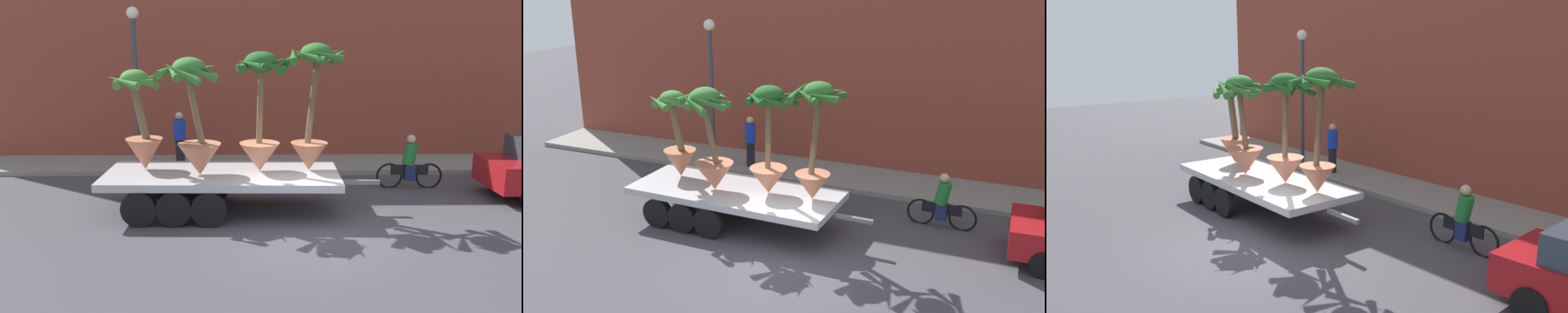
# 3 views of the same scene
# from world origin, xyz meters

# --- Properties ---
(ground_plane) EXTENTS (60.00, 60.00, 0.00)m
(ground_plane) POSITION_xyz_m (0.00, 0.00, 0.00)
(ground_plane) COLOR #423F44
(sidewalk) EXTENTS (24.00, 2.20, 0.15)m
(sidewalk) POSITION_xyz_m (0.00, 6.10, 0.07)
(sidewalk) COLOR gray
(sidewalk) RESTS_ON ground
(building_facade) EXTENTS (24.00, 1.20, 8.42)m
(building_facade) POSITION_xyz_m (0.00, 7.80, 4.21)
(building_facade) COLOR brown
(building_facade) RESTS_ON ground
(flatbed_trailer) EXTENTS (6.61, 2.42, 0.98)m
(flatbed_trailer) POSITION_xyz_m (-2.34, 1.69, 0.76)
(flatbed_trailer) COLOR #B7BABF
(flatbed_trailer) RESTS_ON ground
(potted_palm_rear) EXTENTS (1.46, 1.41, 2.74)m
(potted_palm_rear) POSITION_xyz_m (-2.66, 1.46, 2.21)
(potted_palm_rear) COLOR #C17251
(potted_palm_rear) RESTS_ON flatbed_trailer
(potted_palm_middle) EXTENTS (1.52, 1.50, 3.04)m
(potted_palm_middle) POSITION_xyz_m (0.08, 1.88, 2.49)
(potted_palm_middle) COLOR #B26647
(potted_palm_middle) RESTS_ON flatbed_trailer
(potted_palm_front) EXTENTS (1.37, 1.41, 2.86)m
(potted_palm_front) POSITION_xyz_m (-1.15, 1.80, 2.31)
(potted_palm_front) COLOR #C17251
(potted_palm_front) RESTS_ON flatbed_trailer
(potted_palm_extra) EXTENTS (1.27, 1.37, 2.43)m
(potted_palm_extra) POSITION_xyz_m (-4.03, 2.00, 2.06)
(potted_palm_extra) COLOR #B26647
(potted_palm_extra) RESTS_ON flatbed_trailer
(cyclist) EXTENTS (1.84, 0.35, 1.54)m
(cyclist) POSITION_xyz_m (3.02, 3.64, 0.67)
(cyclist) COLOR black
(cyclist) RESTS_ON ground
(pedestrian_near_gate) EXTENTS (0.36, 0.36, 1.71)m
(pedestrian_near_gate) POSITION_xyz_m (-3.62, 5.66, 1.04)
(pedestrian_near_gate) COLOR black
(pedestrian_near_gate) RESTS_ON sidewalk
(street_lamp) EXTENTS (0.36, 0.36, 4.83)m
(street_lamp) POSITION_xyz_m (-4.81, 5.30, 3.23)
(street_lamp) COLOR #383D42
(street_lamp) RESTS_ON sidewalk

